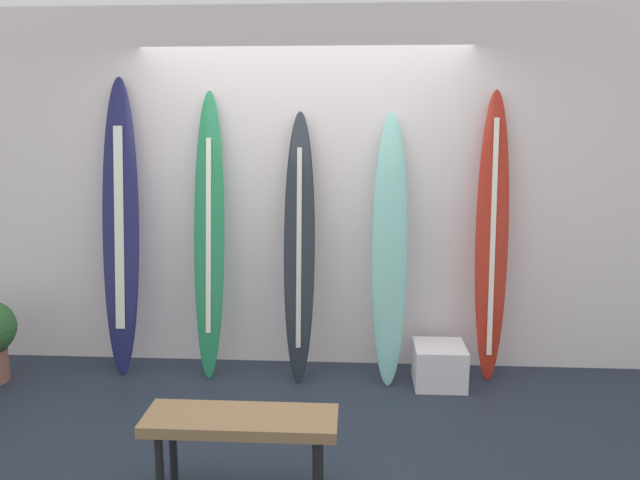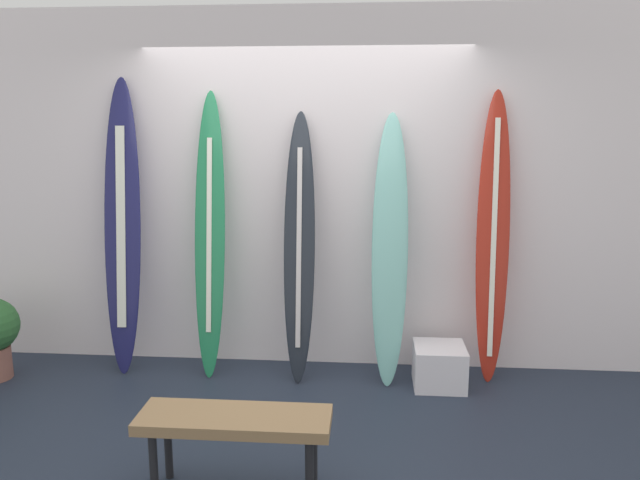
% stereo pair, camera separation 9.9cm
% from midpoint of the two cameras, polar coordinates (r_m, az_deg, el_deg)
% --- Properties ---
extents(ground, '(8.00, 8.00, 0.04)m').
position_cam_midpoint_polar(ground, '(4.11, -2.31, -17.73)').
color(ground, '#212938').
extents(wall_back, '(7.20, 0.20, 2.80)m').
position_cam_midpoint_polar(wall_back, '(4.93, -0.62, 4.55)').
color(wall_back, white).
rests_on(wall_back, ground).
extents(surfboard_navy, '(0.30, 0.40, 2.28)m').
position_cam_midpoint_polar(surfboard_navy, '(4.99, -17.24, 1.00)').
color(surfboard_navy, '#1D1E51').
rests_on(surfboard_navy, ground).
extents(surfboard_emerald, '(0.24, 0.39, 2.18)m').
position_cam_midpoint_polar(surfboard_emerald, '(4.78, -9.55, 0.19)').
color(surfboard_emerald, '#22804F').
rests_on(surfboard_emerald, ground).
extents(surfboard_charcoal, '(0.24, 0.45, 2.03)m').
position_cam_midpoint_polar(surfboard_charcoal, '(4.64, -1.31, -0.69)').
color(surfboard_charcoal, '#21262E').
rests_on(surfboard_charcoal, ground).
extents(surfboard_seafoam, '(0.28, 0.46, 2.02)m').
position_cam_midpoint_polar(surfboard_seafoam, '(4.62, 7.08, -0.87)').
color(surfboard_seafoam, '#7DC3B9').
rests_on(surfboard_seafoam, ground).
extents(surfboard_crimson, '(0.25, 0.31, 2.18)m').
position_cam_midpoint_polar(surfboard_crimson, '(4.77, 16.24, -0.05)').
color(surfboard_crimson, '#AF2719').
rests_on(surfboard_crimson, ground).
extents(display_block_left, '(0.38, 0.38, 0.31)m').
position_cam_midpoint_polar(display_block_left, '(4.79, 11.55, -11.33)').
color(display_block_left, white).
rests_on(display_block_left, ground).
extents(bench, '(1.01, 0.33, 0.45)m').
position_cam_midpoint_polar(bench, '(3.39, -7.03, -16.61)').
color(bench, '#926F49').
rests_on(bench, ground).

